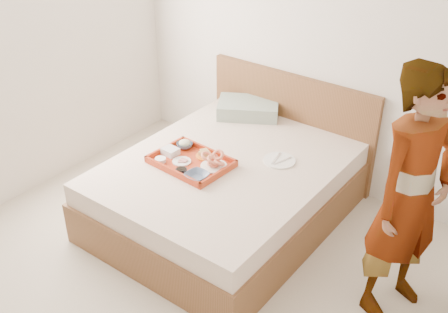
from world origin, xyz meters
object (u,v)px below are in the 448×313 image
tray (191,161)px  dinner_plate (279,160)px  person (411,197)px  bed (227,190)px

tray → dinner_plate: size_ratio=2.33×
person → bed: bearing=108.1°
tray → person: 1.69m
bed → tray: size_ratio=3.35×
tray → dinner_plate: 0.70m
bed → tray: bearing=-137.7°
dinner_plate → tray: bearing=-139.2°
tray → dinner_plate: tray is taller
bed → tray: 0.40m
tray → dinner_plate: bearing=44.5°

